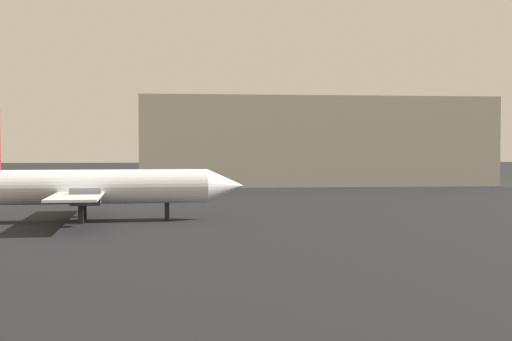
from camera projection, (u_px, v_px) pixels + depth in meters
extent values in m
cylinder|color=white|center=(94.00, 187.00, 60.55)|extent=(20.61, 4.37, 3.12)
cone|color=white|center=(225.00, 186.00, 62.51)|extent=(3.61, 3.32, 3.12)
cube|color=white|center=(82.00, 192.00, 60.40)|extent=(5.31, 21.61, 0.20)
cylinder|color=#4C4C54|center=(93.00, 191.00, 64.52)|extent=(2.63, 1.68, 1.52)
cylinder|color=#4C4C54|center=(85.00, 197.00, 56.50)|extent=(2.63, 1.68, 1.52)
cube|color=black|center=(167.00, 212.00, 61.70)|extent=(0.45, 0.45, 1.59)
cube|color=black|center=(84.00, 211.00, 62.13)|extent=(0.45, 0.45, 1.59)
cube|color=black|center=(81.00, 215.00, 58.80)|extent=(0.45, 0.45, 1.59)
cube|color=beige|center=(311.00, 142.00, 126.43)|extent=(62.28, 26.13, 15.63)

